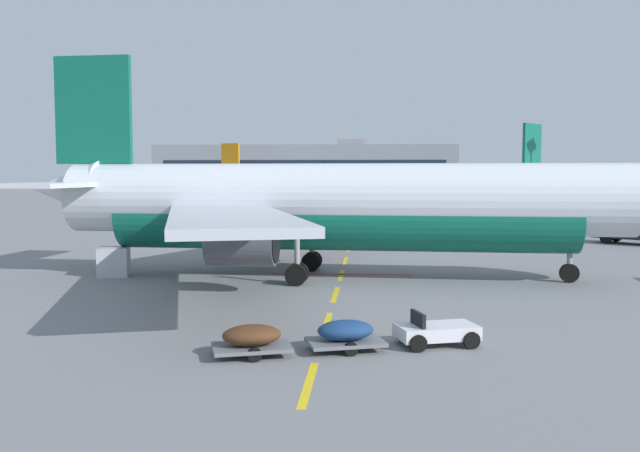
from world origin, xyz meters
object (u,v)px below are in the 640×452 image
(airliner_far_center, at_px, (285,184))
(airliner_far_right, at_px, (577,183))
(baggage_train, at_px, (347,334))
(uld_cargo_container, at_px, (114,262))
(airliner_foreground, at_px, (331,205))
(airliner_mid_left, at_px, (475,190))

(airliner_far_center, distance_m, airliner_far_right, 50.62)
(baggage_train, xyz_separation_m, uld_cargo_container, (-13.37, 14.74, 0.28))
(airliner_far_center, xyz_separation_m, baggage_train, (15.09, -102.98, -3.23))
(airliner_far_right, distance_m, uld_cargo_container, 92.06)
(uld_cargo_container, bearing_deg, baggage_train, -47.79)
(airliner_far_center, relative_size, uld_cargo_container, 16.67)
(airliner_foreground, relative_size, baggage_train, 4.02)
(airliner_foreground, bearing_deg, uld_cargo_container, -178.06)
(airliner_mid_left, distance_m, airliner_far_right, 44.22)
(airliner_mid_left, bearing_deg, airliner_far_center, 119.77)
(airliner_mid_left, height_order, airliner_far_center, airliner_mid_left)
(airliner_foreground, height_order, airliner_mid_left, airliner_foreground)
(baggage_train, bearing_deg, airliner_foreground, 95.34)
(airliner_foreground, bearing_deg, airliner_mid_left, 71.00)
(uld_cargo_container, bearing_deg, airliner_foreground, 1.94)
(airliner_mid_left, xyz_separation_m, airliner_far_center, (-27.42, 47.94, -0.09))
(airliner_mid_left, relative_size, airliner_far_right, 0.85)
(airliner_mid_left, xyz_separation_m, airliner_far_right, (22.25, 38.22, 0.24))
(airliner_foreground, relative_size, airliner_far_center, 1.10)
(airliner_foreground, distance_m, airliner_far_center, 88.89)
(airliner_foreground, relative_size, airliner_mid_left, 1.16)
(airliner_mid_left, distance_m, baggage_train, 56.50)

